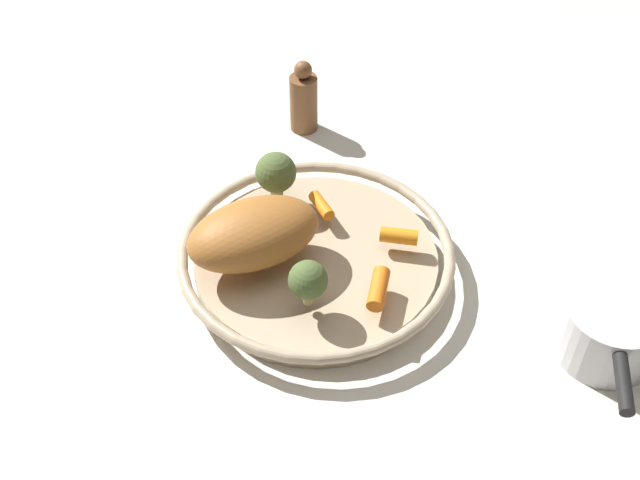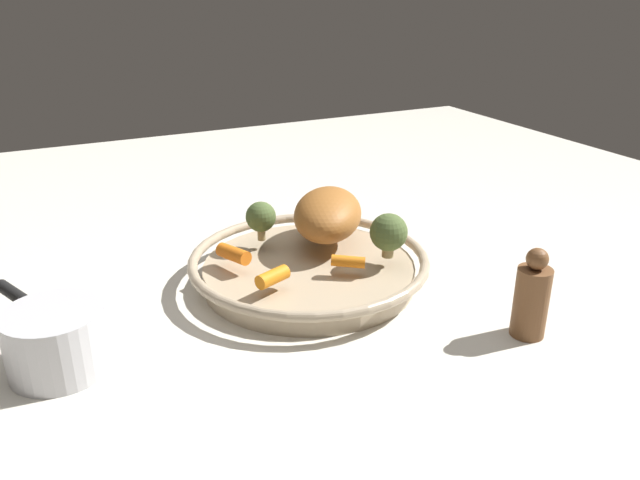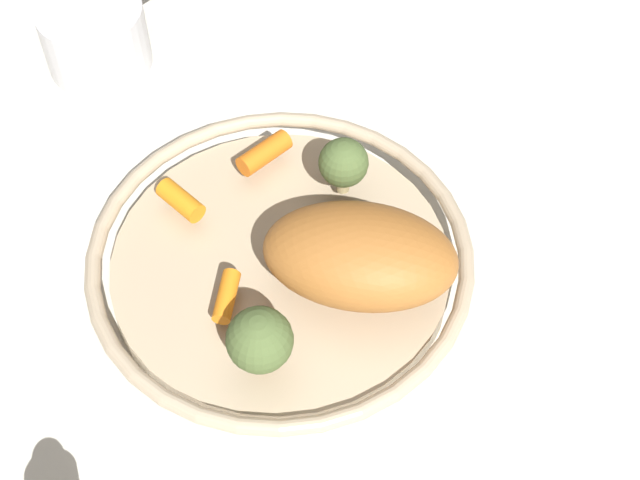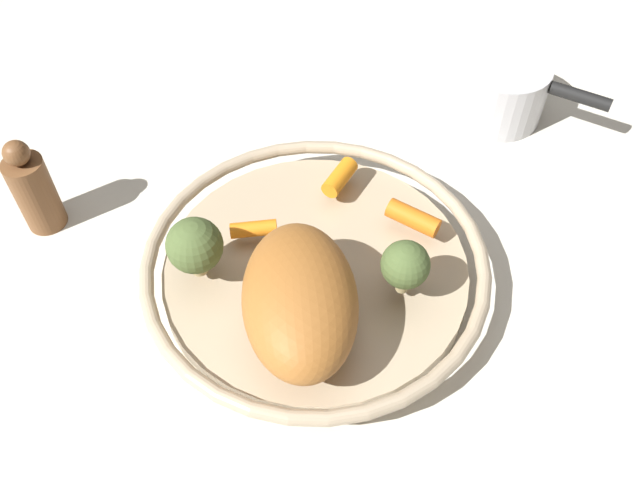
{
  "view_description": "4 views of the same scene",
  "coord_description": "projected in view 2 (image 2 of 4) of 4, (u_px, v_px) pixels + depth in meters",
  "views": [
    {
      "loc": [
        0.59,
        0.38,
        0.75
      ],
      "look_at": [
        0.01,
        0.01,
        0.07
      ],
      "focal_mm": 43.9,
      "sensor_mm": 36.0,
      "label": 1
    },
    {
      "loc": [
        -0.76,
        0.35,
        0.43
      ],
      "look_at": [
        0.0,
        -0.02,
        0.06
      ],
      "focal_mm": 35.25,
      "sensor_mm": 36.0,
      "label": 2
    },
    {
      "loc": [
        -0.16,
        -0.45,
        0.72
      ],
      "look_at": [
        0.03,
        -0.03,
        0.08
      ],
      "focal_mm": 50.97,
      "sensor_mm": 36.0,
      "label": 3
    },
    {
      "loc": [
        0.33,
        -0.25,
        0.58
      ],
      "look_at": [
        -0.01,
        0.01,
        0.06
      ],
      "focal_mm": 37.71,
      "sensor_mm": 36.0,
      "label": 4
    }
  ],
  "objects": [
    {
      "name": "baby_carrot_right",
      "position": [
        273.0,
        277.0,
        0.83
      ],
      "size": [
        0.04,
        0.05,
        0.02
      ],
      "primitive_type": "cylinder",
      "rotation": [
        1.58,
        0.0,
        0.39
      ],
      "color": "orange",
      "rests_on": "serving_bowl"
    },
    {
      "name": "roast_chicken_piece",
      "position": [
        328.0,
        214.0,
        0.97
      ],
      "size": [
        0.2,
        0.18,
        0.07
      ],
      "primitive_type": "ellipsoid",
      "rotation": [
        0.0,
        0.0,
        5.72
      ],
      "color": "#A3622A",
      "rests_on": "serving_bowl"
    },
    {
      "name": "saucepan",
      "position": [
        56.0,
        340.0,
        0.72
      ],
      "size": [
        0.18,
        0.12,
        0.08
      ],
      "color": "silver",
      "rests_on": "ground_plane"
    },
    {
      "name": "broccoli_floret_edge",
      "position": [
        389.0,
        233.0,
        0.9
      ],
      "size": [
        0.05,
        0.05,
        0.07
      ],
      "color": "tan",
      "rests_on": "serving_bowl"
    },
    {
      "name": "baby_carrot_back",
      "position": [
        234.0,
        254.0,
        0.9
      ],
      "size": [
        0.06,
        0.04,
        0.02
      ],
      "primitive_type": "cylinder",
      "rotation": [
        1.53,
        0.0,
        5.08
      ],
      "color": "orange",
      "rests_on": "serving_bowl"
    },
    {
      "name": "ground_plane",
      "position": [
        309.0,
        282.0,
        0.94
      ],
      "size": [
        2.04,
        2.04,
        0.0
      ],
      "primitive_type": "plane",
      "color": "silver"
    },
    {
      "name": "pepper_mill",
      "position": [
        532.0,
        298.0,
        0.78
      ],
      "size": [
        0.04,
        0.04,
        0.12
      ],
      "color": "brown",
      "rests_on": "ground_plane"
    },
    {
      "name": "baby_carrot_near_rim",
      "position": [
        348.0,
        261.0,
        0.88
      ],
      "size": [
        0.04,
        0.05,
        0.02
      ],
      "primitive_type": "cylinder",
      "rotation": [
        1.53,
        0.0,
        2.58
      ],
      "color": "orange",
      "rests_on": "serving_bowl"
    },
    {
      "name": "broccoli_floret_small",
      "position": [
        261.0,
        217.0,
        0.96
      ],
      "size": [
        0.05,
        0.05,
        0.06
      ],
      "color": "tan",
      "rests_on": "serving_bowl"
    },
    {
      "name": "serving_bowl",
      "position": [
        309.0,
        268.0,
        0.93
      ],
      "size": [
        0.35,
        0.35,
        0.05
      ],
      "color": "tan",
      "rests_on": "ground_plane"
    }
  ]
}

